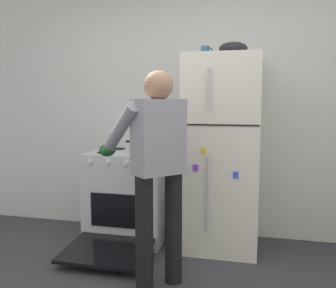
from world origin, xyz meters
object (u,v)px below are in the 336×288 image
person_cook (156,159)px  coffee_mug (205,51)px  stove_range (129,196)px  refrigerator (222,153)px  mixing_bowl (233,49)px  red_pot (143,146)px

person_cook → coffee_mug: size_ratio=14.28×
stove_range → person_cook: 1.14m
refrigerator → mixing_bowl: mixing_bowl is taller
refrigerator → red_pot: size_ratio=5.32×
mixing_bowl → stove_range: bearing=-179.0°
person_cook → red_pot: 0.91m
refrigerator → person_cook: (-0.40, -0.88, 0.06)m
person_cook → mixing_bowl: (0.48, 0.88, 0.89)m
refrigerator → red_pot: bearing=-176.3°
coffee_mug → mixing_bowl: bearing=-11.0°
red_pot → coffee_mug: (0.59, 0.10, 0.89)m
person_cook → coffee_mug: bearing=76.5°
stove_range → mixing_bowl: (1.01, 0.02, 1.42)m
person_cook → stove_range: bearing=121.3°
coffee_mug → mixing_bowl: size_ratio=0.44×
red_pot → mixing_bowl: mixing_bowl is taller
red_pot → mixing_bowl: 1.24m
stove_range → coffee_mug: size_ratio=10.76×
stove_range → red_pot: (0.16, -0.03, 0.52)m
refrigerator → stove_range: bearing=-178.9°
stove_range → red_pot: red_pot is taller
stove_range → mixing_bowl: mixing_bowl is taller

